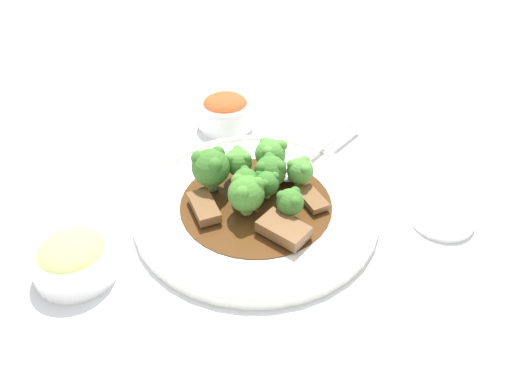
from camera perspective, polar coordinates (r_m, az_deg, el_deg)
The scene contains 18 objects.
ground_plane at distance 0.65m, azimuth 0.00°, elevation -2.31°, with size 4.00×4.00×0.00m, color silver.
main_plate at distance 0.64m, azimuth 0.00°, elevation -1.65°, with size 0.31×0.31×0.02m.
beef_strip_0 at distance 0.59m, azimuth 3.17°, elevation -4.27°, with size 0.06×0.07×0.02m.
beef_strip_1 at distance 0.62m, azimuth -5.95°, elevation -1.72°, with size 0.06×0.06×0.01m.
beef_strip_2 at distance 0.64m, azimuth 6.41°, elevation -0.77°, with size 0.05×0.05×0.01m.
broccoli_floret_0 at distance 0.60m, azimuth -1.13°, elevation -0.13°, with size 0.05×0.05×0.05m.
broccoli_floret_1 at distance 0.65m, azimuth 5.06°, elevation 2.48°, with size 0.04×0.04×0.04m.
broccoli_floret_2 at distance 0.66m, azimuth -2.05°, elevation 3.53°, with size 0.04×0.04×0.05m.
broccoli_floret_3 at distance 0.68m, azimuth 1.85°, elevation 4.44°, with size 0.04×0.04×0.05m.
broccoli_floret_4 at distance 0.64m, azimuth -5.19°, elevation 2.89°, with size 0.05×0.05×0.06m.
broccoli_floret_5 at distance 0.63m, azimuth -1.23°, elevation 1.30°, with size 0.03×0.03×0.04m.
broccoli_floret_6 at distance 0.63m, azimuth 1.23°, elevation 1.05°, with size 0.03×0.03×0.04m.
broccoli_floret_7 at distance 0.60m, azimuth 3.92°, elevation -1.11°, with size 0.03×0.03×0.04m.
broccoli_floret_8 at distance 0.65m, azimuth 1.66°, elevation 2.47°, with size 0.04×0.04×0.04m.
serving_spoon at distance 0.69m, azimuth 4.99°, elevation 3.25°, with size 0.20×0.11×0.01m.
side_bowl_kimchi at distance 0.81m, azimuth -3.51°, elevation 9.22°, with size 0.09×0.09×0.05m.
side_bowl_appetizer at distance 0.60m, azimuth -20.11°, elevation -7.09°, with size 0.09×0.09×0.05m.
sauce_dish at distance 0.67m, azimuth 20.52°, elevation -2.74°, with size 0.08×0.08×0.01m.
Camera 1 is at (0.47, 0.13, 0.43)m, focal length 35.00 mm.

